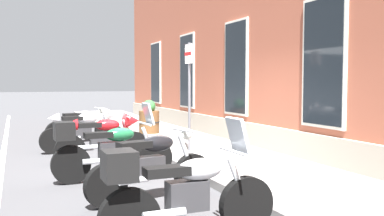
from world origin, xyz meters
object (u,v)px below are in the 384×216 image
object	(u,v)px
motorcycle_white_sport	(87,128)
motorcycle_black_naked	(153,166)
parking_sign	(189,81)
motorcycle_green_touring	(108,149)
motorcycle_silver_touring	(182,192)
motorcycle_red_sport	(106,136)
barrel_planter	(149,119)
motorcycle_grey_naked	(82,125)

from	to	relation	value
motorcycle_white_sport	motorcycle_black_naked	xyz separation A→B (m)	(4.80, 0.19, -0.09)
motorcycle_white_sport	parking_sign	distance (m)	2.91
motorcycle_white_sport	motorcycle_green_touring	world-z (taller)	motorcycle_green_touring
parking_sign	motorcycle_silver_touring	bearing A→B (deg)	-23.20
motorcycle_red_sport	motorcycle_black_naked	distance (m)	3.16
motorcycle_black_naked	parking_sign	size ratio (longest dim) A/B	0.82
motorcycle_red_sport	parking_sign	distance (m)	2.20
motorcycle_green_touring	motorcycle_black_naked	xyz separation A→B (m)	(1.47, 0.36, -0.07)
motorcycle_green_touring	barrel_planter	distance (m)	5.72
motorcycle_white_sport	parking_sign	size ratio (longest dim) A/B	0.86
motorcycle_silver_touring	parking_sign	distance (m)	5.31
motorcycle_silver_touring	barrel_planter	xyz separation A→B (m)	(-8.41, 2.21, 0.02)
motorcycle_white_sport	barrel_planter	xyz separation A→B (m)	(-1.89, 2.18, -0.01)
motorcycle_grey_naked	motorcycle_red_sport	xyz separation A→B (m)	(3.29, 0.03, 0.09)
motorcycle_grey_naked	motorcycle_white_sport	distance (m)	1.64
motorcycle_red_sport	motorcycle_black_naked	bearing A→B (deg)	0.83
parking_sign	motorcycle_green_touring	bearing A→B (deg)	-54.20
motorcycle_red_sport	motorcycle_black_naked	xyz separation A→B (m)	(3.15, 0.05, -0.08)
parking_sign	motorcycle_white_sport	bearing A→B (deg)	-131.25
motorcycle_white_sport	motorcycle_silver_touring	world-z (taller)	motorcycle_silver_touring
motorcycle_white_sport	motorcycle_red_sport	size ratio (longest dim) A/B	1.06
motorcycle_grey_naked	motorcycle_green_touring	world-z (taller)	motorcycle_green_touring
motorcycle_grey_naked	barrel_planter	xyz separation A→B (m)	(-0.25, 2.06, 0.09)
barrel_planter	motorcycle_silver_touring	bearing A→B (deg)	-14.69
motorcycle_grey_naked	motorcycle_black_naked	distance (m)	6.44
motorcycle_grey_naked	motorcycle_white_sport	size ratio (longest dim) A/B	0.96
motorcycle_grey_naked	motorcycle_green_touring	bearing A→B (deg)	-3.26
motorcycle_grey_naked	motorcycle_red_sport	world-z (taller)	motorcycle_red_sport
motorcycle_white_sport	parking_sign	bearing A→B (deg)	48.75
motorcycle_green_touring	motorcycle_black_naked	size ratio (longest dim) A/B	1.07
motorcycle_white_sport	parking_sign	xyz separation A→B (m)	(1.77, 2.01, 1.15)
motorcycle_red_sport	motorcycle_silver_touring	xyz separation A→B (m)	(4.88, -0.17, -0.02)
motorcycle_red_sport	motorcycle_grey_naked	bearing A→B (deg)	-179.50
motorcycle_white_sport	motorcycle_green_touring	size ratio (longest dim) A/B	0.98
motorcycle_silver_touring	barrel_planter	size ratio (longest dim) A/B	1.96
motorcycle_black_naked	motorcycle_silver_touring	distance (m)	1.74
motorcycle_grey_naked	motorcycle_silver_touring	xyz separation A→B (m)	(8.17, -0.15, 0.07)
parking_sign	motorcycle_black_naked	bearing A→B (deg)	-30.93
motorcycle_grey_naked	motorcycle_black_naked	bearing A→B (deg)	0.66
motorcycle_grey_naked	motorcycle_black_naked	size ratio (longest dim) A/B	1.01
parking_sign	motorcycle_red_sport	bearing A→B (deg)	-93.53
motorcycle_silver_touring	parking_sign	xyz separation A→B (m)	(-4.76, 2.04, 1.18)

